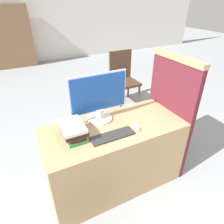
# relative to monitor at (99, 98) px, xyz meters

# --- Properties ---
(ground_plane) EXTENTS (20.00, 20.00, 0.00)m
(ground_plane) POSITION_rel_monitor_xyz_m (0.07, -0.49, -0.97)
(ground_plane) COLOR #93999E
(wall_back) EXTENTS (12.00, 0.06, 2.80)m
(wall_back) POSITION_rel_monitor_xyz_m (0.07, 5.02, 0.43)
(wall_back) COLOR silver
(wall_back) RESTS_ON ground_plane
(desk) EXTENTS (1.36, 0.62, 0.73)m
(desk) POSITION_rel_monitor_xyz_m (0.07, -0.18, -0.61)
(desk) COLOR tan
(desk) RESTS_ON ground_plane
(carrel_divider) EXTENTS (0.07, 0.66, 1.32)m
(carrel_divider) POSITION_rel_monitor_xyz_m (0.77, -0.16, -0.30)
(carrel_divider) COLOR #5B1E28
(carrel_divider) RESTS_ON ground_plane
(monitor) EXTENTS (0.57, 0.25, 0.48)m
(monitor) POSITION_rel_monitor_xyz_m (0.00, 0.00, 0.00)
(monitor) COLOR silver
(monitor) RESTS_ON desk
(keyboard) EXTENTS (0.40, 0.13, 0.02)m
(keyboard) POSITION_rel_monitor_xyz_m (-0.01, -0.31, -0.23)
(keyboard) COLOR #2D2D2D
(keyboard) RESTS_ON desk
(mouse) EXTENTS (0.05, 0.10, 0.03)m
(mouse) POSITION_rel_monitor_xyz_m (0.24, -0.31, -0.22)
(mouse) COLOR silver
(mouse) RESTS_ON desk
(book_stack) EXTENTS (0.20, 0.28, 0.14)m
(book_stack) POSITION_rel_monitor_xyz_m (-0.32, -0.17, -0.16)
(book_stack) COLOR #2D7F42
(book_stack) RESTS_ON desk
(far_chair) EXTENTS (0.44, 0.44, 0.96)m
(far_chair) POSITION_rel_monitor_xyz_m (1.11, 1.46, -0.45)
(far_chair) COLOR #4C3323
(far_chair) RESTS_ON ground_plane
(bookshelf_far) EXTENTS (1.31, 0.32, 1.62)m
(bookshelf_far) POSITION_rel_monitor_xyz_m (-0.64, 4.78, -0.16)
(bookshelf_far) COLOR #846042
(bookshelf_far) RESTS_ON ground_plane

